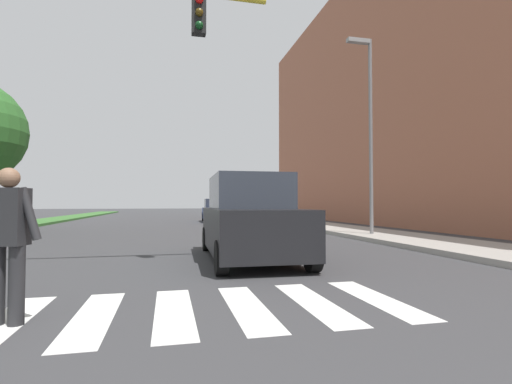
{
  "coord_description": "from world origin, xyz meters",
  "views": [
    {
      "loc": [
        0.37,
        1.83,
        1.3
      ],
      "look_at": [
        4.53,
        19.62,
        1.85
      ],
      "focal_mm": 26.52,
      "sensor_mm": 36.0,
      "label": 1
    }
  ],
  "objects_px": {
    "sedan_midblock": "(216,211)",
    "street_lamp_right": "(368,118)",
    "pedestrian_performer": "(8,238)",
    "suv_crossing": "(250,219)"
  },
  "relations": [
    {
      "from": "sedan_midblock",
      "to": "street_lamp_right",
      "type": "bearing_deg",
      "value": -73.0
    },
    {
      "from": "pedestrian_performer",
      "to": "sedan_midblock",
      "type": "xyz_separation_m",
      "value": [
        5.01,
        22.08,
        -0.18
      ]
    },
    {
      "from": "street_lamp_right",
      "to": "suv_crossing",
      "type": "relative_size",
      "value": 1.61
    },
    {
      "from": "street_lamp_right",
      "to": "sedan_midblock",
      "type": "relative_size",
      "value": 1.78
    },
    {
      "from": "suv_crossing",
      "to": "sedan_midblock",
      "type": "distance_m",
      "value": 18.02
    },
    {
      "from": "pedestrian_performer",
      "to": "suv_crossing",
      "type": "xyz_separation_m",
      "value": [
        3.55,
        4.12,
        -0.0
      ]
    },
    {
      "from": "street_lamp_right",
      "to": "pedestrian_performer",
      "type": "relative_size",
      "value": 4.44
    },
    {
      "from": "pedestrian_performer",
      "to": "suv_crossing",
      "type": "bearing_deg",
      "value": 49.2
    },
    {
      "from": "street_lamp_right",
      "to": "suv_crossing",
      "type": "height_order",
      "value": "street_lamp_right"
    },
    {
      "from": "suv_crossing",
      "to": "sedan_midblock",
      "type": "height_order",
      "value": "suv_crossing"
    }
  ]
}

